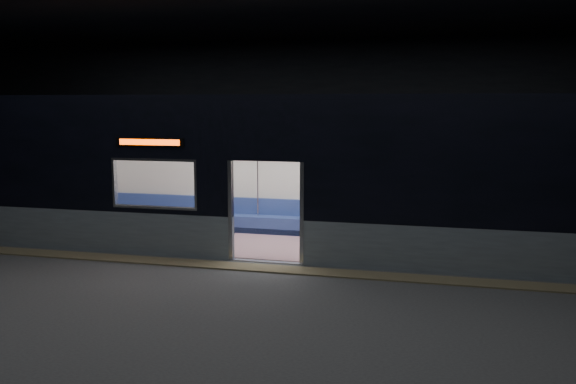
% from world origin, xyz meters
% --- Properties ---
extents(station_floor, '(24.00, 14.00, 0.01)m').
position_xyz_m(station_floor, '(0.00, 0.00, -0.01)').
color(station_floor, '#47494C').
rests_on(station_floor, ground).
extents(station_envelope, '(24.00, 14.00, 5.00)m').
position_xyz_m(station_envelope, '(0.00, 0.00, 3.66)').
color(station_envelope, black).
rests_on(station_envelope, station_floor).
extents(tactile_strip, '(22.80, 0.50, 0.03)m').
position_xyz_m(tactile_strip, '(0.00, 0.55, 0.01)').
color(tactile_strip, '#8C7F59').
rests_on(tactile_strip, station_floor).
extents(metro_car, '(18.00, 3.04, 3.35)m').
position_xyz_m(metro_car, '(-0.00, 2.54, 1.85)').
color(metro_car, '#8E9EA9').
rests_on(metro_car, station_floor).
extents(passenger, '(0.44, 0.76, 1.47)m').
position_xyz_m(passenger, '(0.70, 3.55, 0.84)').
color(passenger, black).
rests_on(passenger, metro_car).
extents(handbag, '(0.34, 0.29, 0.16)m').
position_xyz_m(handbag, '(0.72, 3.30, 0.71)').
color(handbag, black).
rests_on(handbag, passenger).
extents(transit_map, '(1.05, 0.03, 0.68)m').
position_xyz_m(transit_map, '(3.14, 3.85, 1.49)').
color(transit_map, white).
rests_on(transit_map, metro_car).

